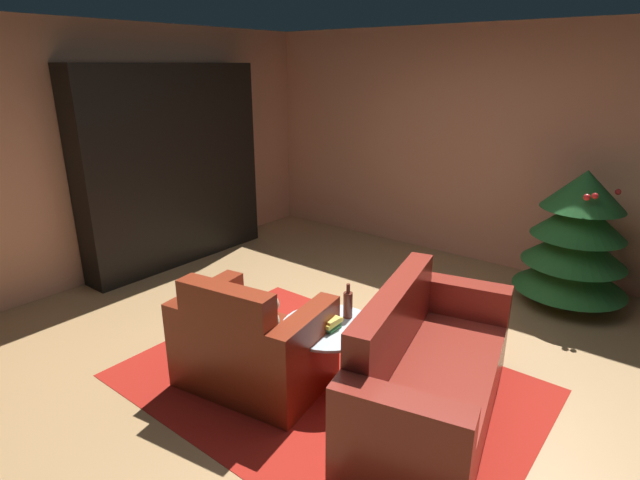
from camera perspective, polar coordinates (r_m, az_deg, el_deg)
The scene contains 11 objects.
ground_plane at distance 3.94m, azimuth 1.99°, elevation -14.14°, with size 7.13×7.13×0.00m, color #AA8153.
wall_back at distance 5.90m, azimuth 19.02°, elevation 9.65°, with size 6.06×0.06×2.58m, color tan.
wall_left at distance 5.68m, azimuth -23.34°, elevation 8.80°, with size 0.06×5.74×2.58m, color tan.
area_rug at distance 3.77m, azimuth 0.78°, elevation -15.80°, with size 2.80×1.99×0.01m, color #A01D14.
bookshelf_unit at distance 5.92m, azimuth -15.13°, elevation 7.79°, with size 0.35×2.18×2.18m.
armchair_red at distance 3.64m, azimuth -7.72°, elevation -11.76°, with size 1.09×0.85×0.85m.
couch_red at distance 3.38m, azimuth 11.96°, elevation -14.77°, with size 1.07×1.80×0.86m.
coffee_table at distance 3.59m, azimuth 1.00°, elevation -10.21°, with size 0.67×0.67×0.45m.
book_stack_on_table at distance 3.53m, azimuth 0.57°, elevation -9.16°, with size 0.21×0.17×0.08m.
bottle_on_table at distance 3.63m, azimuth 3.16°, elevation -7.23°, with size 0.07×0.07×0.26m.
decorated_tree at distance 5.20m, azimuth 26.93°, elevation 0.10°, with size 1.01×1.01×1.29m.
Camera 1 is at (1.94, -2.66, 2.16)m, focal length 28.38 mm.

